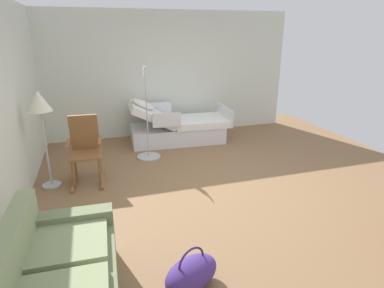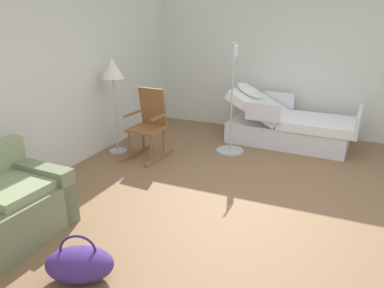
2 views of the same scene
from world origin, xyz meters
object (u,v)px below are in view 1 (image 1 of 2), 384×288
Objects in this scene: hospital_bed at (177,128)px; duffel_bag at (191,273)px; rocking_chair at (86,150)px; floor_lamp at (40,108)px; iv_pole at (148,145)px.

hospital_bed reaches higher than duffel_bag.
rocking_chair is at bearing 127.43° from hospital_bed.
duffel_bag is at bearing -151.17° from floor_lamp.
hospital_bed is 1.07m from iv_pole.
iv_pole is (0.67, -1.09, -0.25)m from rocking_chair.
rocking_chair is 1.64× the size of duffel_bag.
floor_lamp is at bearing 97.33° from rocking_chair.
hospital_bed is 2.03× the size of rocking_chair.
hospital_bed is 2.98m from floor_lamp.
iv_pole reaches higher than rocking_chair.
duffel_bag is at bearing 166.85° from hospital_bed.
floor_lamp is 2.31× the size of duffel_bag.
floor_lamp reaches higher than duffel_bag.
rocking_chair is 2.86m from duffel_bag.
iv_pole reaches higher than floor_lamp.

